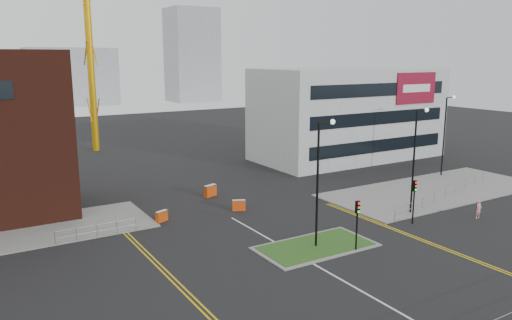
# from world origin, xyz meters

# --- Properties ---
(ground) EXTENTS (200.00, 200.00, 0.00)m
(ground) POSITION_xyz_m (0.00, 0.00, 0.00)
(ground) COLOR black
(ground) RESTS_ON ground
(pavement_right) EXTENTS (24.00, 10.00, 0.12)m
(pavement_right) POSITION_xyz_m (22.00, 14.00, 0.06)
(pavement_right) COLOR slate
(pavement_right) RESTS_ON ground
(island_kerb) EXTENTS (8.60, 4.60, 0.08)m
(island_kerb) POSITION_xyz_m (2.00, 8.00, 0.04)
(island_kerb) COLOR slate
(island_kerb) RESTS_ON ground
(grass_island) EXTENTS (8.00, 4.00, 0.12)m
(grass_island) POSITION_xyz_m (2.00, 8.00, 0.06)
(grass_island) COLOR #244717
(grass_island) RESTS_ON ground
(office_block) EXTENTS (25.00, 12.20, 12.00)m
(office_block) POSITION_xyz_m (26.01, 31.97, 6.00)
(office_block) COLOR #ABAEB0
(office_block) RESTS_ON ground
(streetlamp_island) EXTENTS (1.46, 0.36, 9.18)m
(streetlamp_island) POSITION_xyz_m (2.22, 8.00, 5.41)
(streetlamp_island) COLOR black
(streetlamp_island) RESTS_ON ground
(streetlamp_right_near) EXTENTS (1.46, 0.36, 9.18)m
(streetlamp_right_near) POSITION_xyz_m (14.22, 10.00, 5.41)
(streetlamp_right_near) COLOR black
(streetlamp_right_near) RESTS_ON ground
(streetlamp_right_far) EXTENTS (1.46, 0.36, 9.18)m
(streetlamp_right_far) POSITION_xyz_m (28.22, 18.00, 5.41)
(streetlamp_right_far) COLOR black
(streetlamp_right_far) RESTS_ON ground
(traffic_light_island) EXTENTS (0.28, 0.33, 3.65)m
(traffic_light_island) POSITION_xyz_m (4.00, 5.98, 2.57)
(traffic_light_island) COLOR black
(traffic_light_island) RESTS_ON ground
(traffic_light_right) EXTENTS (0.28, 0.33, 3.65)m
(traffic_light_right) POSITION_xyz_m (12.00, 7.98, 2.57)
(traffic_light_right) COLOR black
(traffic_light_right) RESTS_ON ground
(railing_left) EXTENTS (6.05, 0.05, 1.10)m
(railing_left) POSITION_xyz_m (-11.00, 18.00, 0.74)
(railing_left) COLOR gray
(railing_left) RESTS_ON ground
(railing_right) EXTENTS (19.05, 5.05, 1.10)m
(railing_right) POSITION_xyz_m (20.50, 11.50, 0.78)
(railing_right) COLOR gray
(railing_right) RESTS_ON ground
(centre_line) EXTENTS (0.15, 30.00, 0.01)m
(centre_line) POSITION_xyz_m (0.00, 2.00, 0.01)
(centre_line) COLOR silver
(centre_line) RESTS_ON ground
(yellow_left_a) EXTENTS (0.12, 24.00, 0.01)m
(yellow_left_a) POSITION_xyz_m (-9.00, 10.00, 0.01)
(yellow_left_a) COLOR gold
(yellow_left_a) RESTS_ON ground
(yellow_left_b) EXTENTS (0.12, 24.00, 0.01)m
(yellow_left_b) POSITION_xyz_m (-8.70, 10.00, 0.01)
(yellow_left_b) COLOR gold
(yellow_left_b) RESTS_ON ground
(yellow_right_a) EXTENTS (0.12, 20.00, 0.01)m
(yellow_right_a) POSITION_xyz_m (9.50, 6.00, 0.01)
(yellow_right_a) COLOR gold
(yellow_right_a) RESTS_ON ground
(yellow_right_b) EXTENTS (0.12, 20.00, 0.01)m
(yellow_right_b) POSITION_xyz_m (9.80, 6.00, 0.01)
(yellow_right_b) COLOR gold
(yellow_right_b) RESTS_ON ground
(skyline_b) EXTENTS (24.00, 12.00, 16.00)m
(skyline_b) POSITION_xyz_m (10.00, 130.00, 8.00)
(skyline_b) COLOR gray
(skyline_b) RESTS_ON ground
(skyline_c) EXTENTS (14.00, 12.00, 28.00)m
(skyline_c) POSITION_xyz_m (45.00, 125.00, 14.00)
(skyline_c) COLOR gray
(skyline_c) RESTS_ON ground
(pedestrian) EXTENTS (0.61, 0.42, 1.61)m
(pedestrian) POSITION_xyz_m (17.85, 6.06, 0.80)
(pedestrian) COLOR pink
(pedestrian) RESTS_ON ground
(barrier_left) EXTENTS (1.15, 0.75, 0.92)m
(barrier_left) POSITION_xyz_m (-5.44, 19.17, 0.50)
(barrier_left) COLOR #CC430B
(barrier_left) RESTS_ON ground
(barrier_mid) EXTENTS (1.43, 0.89, 1.15)m
(barrier_mid) POSITION_xyz_m (1.42, 24.00, 0.62)
(barrier_mid) COLOR #D4440B
(barrier_mid) RESTS_ON ground
(barrier_right) EXTENTS (1.21, 0.80, 0.97)m
(barrier_right) POSITION_xyz_m (1.55, 18.52, 0.53)
(barrier_right) COLOR #DE400C
(barrier_right) RESTS_ON ground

